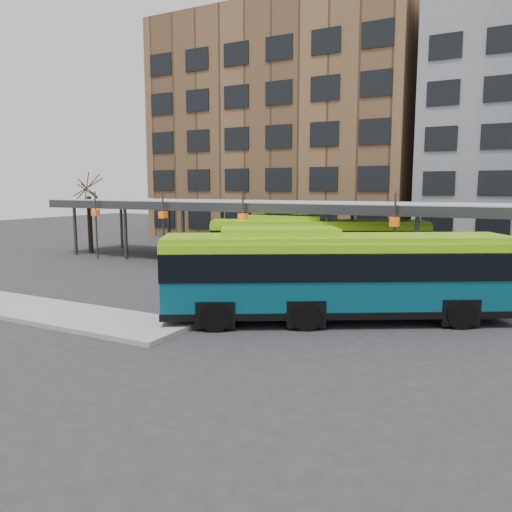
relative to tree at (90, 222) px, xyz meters
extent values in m
plane|color=#28282B|center=(18.00, -12.00, -2.43)|extent=(120.00, 120.00, 0.00)
cube|color=gray|center=(12.50, -15.00, -2.34)|extent=(14.00, 3.00, 0.18)
cube|color=#999B9E|center=(18.00, 1.00, 1.57)|extent=(40.00, 6.00, 0.35)
cube|color=#383A3D|center=(18.00, -2.00, 1.42)|extent=(40.00, 0.15, 0.55)
cylinder|color=#383A3D|center=(0.00, -1.50, -0.53)|extent=(0.24, 0.24, 3.80)
cylinder|color=#383A3D|center=(0.00, 3.50, -0.53)|extent=(0.24, 0.24, 3.80)
cylinder|color=#383A3D|center=(5.00, -1.50, -0.53)|extent=(0.24, 0.24, 3.80)
cylinder|color=#383A3D|center=(5.00, 3.50, -0.53)|extent=(0.24, 0.24, 3.80)
cylinder|color=#383A3D|center=(10.00, -1.50, -0.53)|extent=(0.24, 0.24, 3.80)
cylinder|color=#383A3D|center=(10.00, 3.50, -0.53)|extent=(0.24, 0.24, 3.80)
cylinder|color=#383A3D|center=(15.00, -1.50, -0.53)|extent=(0.24, 0.24, 3.80)
cylinder|color=#383A3D|center=(15.00, 3.50, -0.53)|extent=(0.24, 0.24, 3.80)
cylinder|color=#383A3D|center=(20.00, -1.50, -0.53)|extent=(0.24, 0.24, 3.80)
cylinder|color=#383A3D|center=(20.00, 3.50, -0.53)|extent=(0.24, 0.24, 3.80)
cylinder|color=#383A3D|center=(25.00, -1.50, -0.53)|extent=(0.24, 0.24, 3.80)
cylinder|color=#383A3D|center=(25.00, 3.50, -0.53)|extent=(0.24, 0.24, 3.80)
cylinder|color=#383A3D|center=(3.00, -2.30, -0.03)|extent=(0.12, 0.12, 4.80)
cube|color=#EA560D|center=(3.00, -2.30, 0.87)|extent=(0.45, 0.45, 0.45)
cylinder|color=#383A3D|center=(9.00, -2.30, -0.03)|extent=(0.12, 0.12, 4.80)
cube|color=#EA560D|center=(9.00, -2.30, 0.87)|extent=(0.45, 0.45, 0.45)
cylinder|color=#383A3D|center=(15.00, -2.30, -0.03)|extent=(0.12, 0.12, 4.80)
cube|color=#EA560D|center=(15.00, -2.30, 0.87)|extent=(0.45, 0.45, 0.45)
cylinder|color=#383A3D|center=(24.00, -2.30, -0.03)|extent=(0.12, 0.12, 4.80)
cube|color=#EA560D|center=(24.00, -2.30, 0.87)|extent=(0.45, 0.45, 0.45)
cylinder|color=black|center=(0.00, 0.00, -0.23)|extent=(0.36, 0.36, 4.40)
cylinder|color=black|center=(0.10, 0.00, 2.37)|extent=(0.08, 1.63, 1.59)
cylinder|color=black|center=(0.00, 0.10, 2.37)|extent=(1.63, 0.13, 1.59)
cylinder|color=black|center=(-0.10, -0.01, 2.37)|extent=(0.15, 1.63, 1.59)
cylinder|color=black|center=(0.00, -0.10, 2.37)|extent=(1.63, 0.10, 1.59)
cube|color=brown|center=(8.00, 20.00, 8.57)|extent=(26.00, 14.00, 22.00)
cube|color=#08485C|center=(23.64, -10.54, -0.71)|extent=(12.55, 8.77, 2.69)
cube|color=black|center=(23.64, -10.54, -0.17)|extent=(12.63, 8.85, 1.02)
cube|color=#86CD15|center=(23.64, -10.54, 0.74)|extent=(12.50, 8.68, 0.22)
cube|color=#86CD15|center=(21.77, -11.61, 0.96)|extent=(4.70, 3.83, 0.38)
cube|color=black|center=(23.64, -10.54, -1.93)|extent=(12.64, 8.86, 0.26)
cylinder|color=black|center=(28.03, -9.54, -1.90)|extent=(1.10, 0.82, 1.08)
cylinder|color=black|center=(26.72, -7.26, -1.90)|extent=(1.10, 0.82, 1.08)
cylinder|color=black|center=(23.17, -12.33, -1.90)|extent=(1.10, 0.82, 1.08)
cylinder|color=black|center=(21.87, -10.05, -1.90)|extent=(1.10, 0.82, 1.08)
cylinder|color=black|center=(20.37, -13.93, -1.90)|extent=(1.10, 0.82, 1.08)
cylinder|color=black|center=(19.06, -11.65, -1.90)|extent=(1.10, 0.82, 1.08)
cube|color=#08485C|center=(19.27, -0.87, -0.77)|extent=(12.32, 7.82, 2.59)
cube|color=black|center=(19.27, -0.87, -0.26)|extent=(12.39, 7.89, 0.99)
cube|color=#86CD15|center=(19.27, -0.87, 0.63)|extent=(12.27, 7.72, 0.21)
cube|color=#86CD15|center=(17.41, -1.78, 0.83)|extent=(4.55, 3.51, 0.36)
cube|color=black|center=(19.27, -0.87, -1.95)|extent=(12.40, 7.90, 0.25)
cylinder|color=black|center=(23.56, -0.17, -1.92)|extent=(1.07, 0.74, 1.04)
cylinder|color=black|center=(22.44, 2.10, -1.92)|extent=(1.07, 0.74, 1.04)
cylinder|color=black|center=(18.72, -2.55, -1.92)|extent=(1.07, 0.74, 1.04)
cylinder|color=black|center=(17.60, -0.28, -1.92)|extent=(1.07, 0.74, 1.04)
cylinder|color=black|center=(15.92, -3.92, -1.92)|extent=(1.07, 0.74, 1.04)
cylinder|color=black|center=(14.81, -1.65, -1.92)|extent=(1.07, 0.74, 1.04)
imported|color=slate|center=(29.06, -0.19, -1.95)|extent=(1.95, 1.05, 0.97)
imported|color=slate|center=(29.47, -0.16, -1.94)|extent=(1.64, 0.50, 0.98)
camera|label=1|loc=(29.62, -28.46, 2.63)|focal=35.00mm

